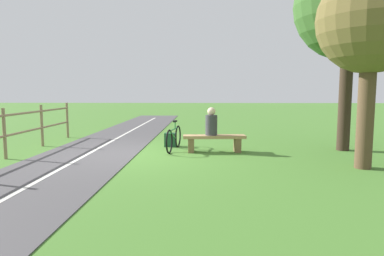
# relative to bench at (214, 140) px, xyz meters

# --- Properties ---
(ground_plane) EXTENTS (80.00, 80.00, 0.00)m
(ground_plane) POSITION_rel_bench_xyz_m (2.11, 0.37, -0.32)
(ground_plane) COLOR #477A2D
(bench) EXTENTS (1.71, 0.48, 0.46)m
(bench) POSITION_rel_bench_xyz_m (0.00, 0.00, 0.00)
(bench) COLOR #A88456
(bench) RESTS_ON ground_plane
(person_seated) EXTENTS (0.34, 0.34, 0.76)m
(person_seated) POSITION_rel_bench_xyz_m (0.08, 0.00, 0.48)
(person_seated) COLOR #38383D
(person_seated) RESTS_ON bench
(bicycle) EXTENTS (0.30, 1.70, 0.83)m
(bicycle) POSITION_rel_bench_xyz_m (1.12, -0.25, 0.03)
(bicycle) COLOR black
(bicycle) RESTS_ON ground_plane
(backpack) EXTENTS (0.36, 0.28, 0.41)m
(backpack) POSITION_rel_bench_xyz_m (1.27, -0.88, -0.12)
(backpack) COLOR #1E4C2D
(backpack) RESTS_ON ground_plane
(tree_far_right) EXTENTS (2.94, 2.94, 5.43)m
(tree_far_right) POSITION_rel_bench_xyz_m (-3.63, -0.38, 3.60)
(tree_far_right) COLOR #38281E
(tree_far_right) RESTS_ON ground_plane
(tree_mid_field) EXTENTS (2.18, 2.18, 4.19)m
(tree_mid_field) POSITION_rel_bench_xyz_m (-3.12, 1.84, 2.73)
(tree_mid_field) COLOR brown
(tree_mid_field) RESTS_ON ground_plane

